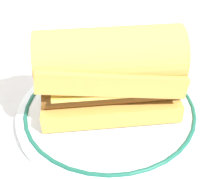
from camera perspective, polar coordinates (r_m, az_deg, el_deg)
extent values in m
plane|color=silver|center=(0.48, -0.66, -3.45)|extent=(1.50, 1.50, 0.00)
cylinder|color=white|center=(0.46, 0.00, -3.86)|extent=(0.27, 0.27, 0.01)
torus|color=#195947|center=(0.46, 0.00, -3.29)|extent=(0.25, 0.25, 0.01)
cube|color=gold|center=(0.45, 0.00, -1.73)|extent=(0.20, 0.11, 0.03)
cylinder|color=brown|center=(0.42, 0.38, -1.16)|extent=(0.19, 0.04, 0.02)
cylinder|color=brown|center=(0.43, 0.00, 0.78)|extent=(0.19, 0.04, 0.02)
cylinder|color=brown|center=(0.45, -0.35, 2.56)|extent=(0.19, 0.04, 0.02)
cube|color=#EFC64C|center=(0.43, 0.00, 2.29)|extent=(0.16, 0.10, 0.01)
cube|color=gold|center=(0.42, 0.00, 4.27)|extent=(0.20, 0.11, 0.05)
cylinder|color=gold|center=(0.41, 0.00, 6.04)|extent=(0.20, 0.09, 0.08)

